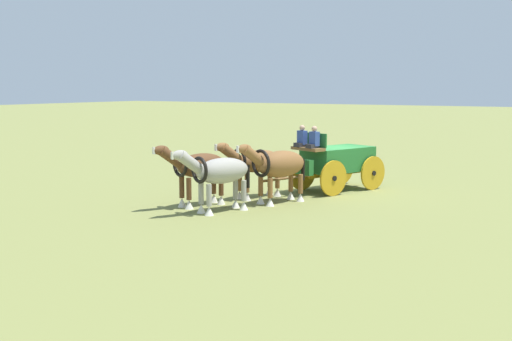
{
  "coord_description": "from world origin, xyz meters",
  "views": [
    {
      "loc": [
        22.96,
        9.85,
        4.25
      ],
      "look_at": [
        4.17,
        -1.42,
        1.2
      ],
      "focal_mm": 42.78,
      "sensor_mm": 36.0,
      "label": 1
    }
  ],
  "objects": [
    {
      "name": "ground_plane",
      "position": [
        0.0,
        0.0,
        0.0
      ],
      "size": [
        220.0,
        220.0,
        0.0
      ],
      "primitive_type": "plane",
      "color": "olive"
    },
    {
      "name": "show_wagon",
      "position": [
        0.16,
        -0.06,
        1.24
      ],
      "size": [
        5.84,
        3.04,
        2.72
      ],
      "color": "#236B2D",
      "rests_on": "ground"
    },
    {
      "name": "draft_horse_rear_near",
      "position": [
        3.75,
        -0.73,
        1.38
      ],
      "size": [
        3.04,
        1.66,
        2.25
      ],
      "color": "brown",
      "rests_on": "ground"
    },
    {
      "name": "draft_horse_rear_off",
      "position": [
        3.31,
        -1.95,
        1.34
      ],
      "size": [
        3.05,
        1.6,
        2.21
      ],
      "color": "brown",
      "rests_on": "ground"
    },
    {
      "name": "draft_horse_lead_near",
      "position": [
        6.2,
        -1.66,
        1.35
      ],
      "size": [
        2.99,
        1.59,
        2.21
      ],
      "color": "#9E998E",
      "rests_on": "ground"
    },
    {
      "name": "draft_horse_lead_off",
      "position": [
        5.74,
        -2.88,
        1.38
      ],
      "size": [
        2.89,
        1.55,
        2.26
      ],
      "color": "brown",
      "rests_on": "ground"
    }
  ]
}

